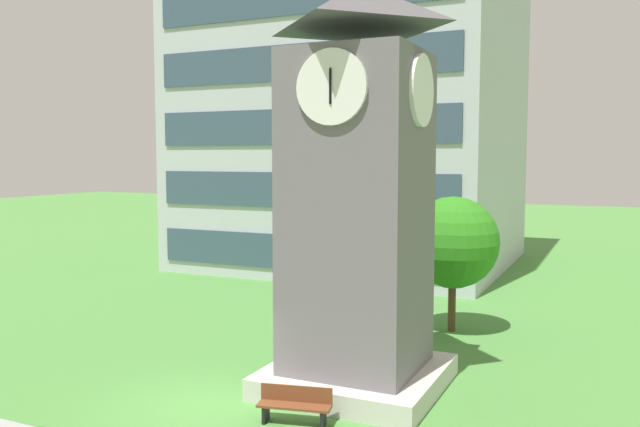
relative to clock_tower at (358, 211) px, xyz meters
The scene contains 5 objects.
ground_plane 6.63m from the clock_tower, 137.59° to the right, with size 160.00×160.00×0.00m, color #4C893D.
office_building 23.16m from the clock_tower, 111.78° to the left, with size 17.96×16.02×22.40m.
clock_tower is the anchor object (origin of this frame).
park_bench 5.44m from the clock_tower, 98.27° to the right, with size 1.86×0.86×0.88m.
tree_streetside 7.29m from the clock_tower, 81.91° to the left, with size 3.40×3.40×5.03m.
Camera 1 is at (9.84, -13.73, 6.45)m, focal length 36.60 mm.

